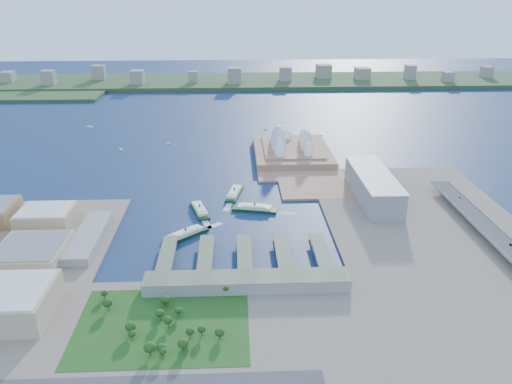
{
  "coord_description": "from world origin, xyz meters",
  "views": [
    {
      "loc": [
        6.03,
        -549.98,
        276.72
      ],
      "look_at": [
        32.9,
        72.29,
        18.0
      ],
      "focal_mm": 35.0,
      "sensor_mm": 36.0,
      "label": 1
    }
  ],
  "objects_px": {
    "ferry_d": "(255,207)",
    "ferry_c": "(186,233)",
    "opera_house": "(292,138)",
    "car_c": "(460,197)",
    "ferry_a": "(200,208)",
    "ferry_b": "(234,192)",
    "toaster_building": "(373,186)",
    "car_b": "(511,245)"
  },
  "relations": [
    {
      "from": "ferry_a",
      "to": "car_b",
      "type": "distance_m",
      "value": 371.34
    },
    {
      "from": "car_c",
      "to": "ferry_d",
      "type": "bearing_deg",
      "value": -0.63
    },
    {
      "from": "opera_house",
      "to": "ferry_b",
      "type": "height_order",
      "value": "opera_house"
    },
    {
      "from": "ferry_d",
      "to": "car_c",
      "type": "xyz_separation_m",
      "value": [
        273.84,
        -2.99,
        9.85
      ]
    },
    {
      "from": "ferry_d",
      "to": "ferry_b",
      "type": "bearing_deg",
      "value": 38.8
    },
    {
      "from": "car_b",
      "to": "car_c",
      "type": "height_order",
      "value": "car_b"
    },
    {
      "from": "toaster_building",
      "to": "car_b",
      "type": "bearing_deg",
      "value": -56.31
    },
    {
      "from": "toaster_building",
      "to": "ferry_a",
      "type": "distance_m",
      "value": 239.76
    },
    {
      "from": "ferry_b",
      "to": "ferry_c",
      "type": "height_order",
      "value": "ferry_b"
    },
    {
      "from": "car_b",
      "to": "ferry_d",
      "type": "bearing_deg",
      "value": 153.86
    },
    {
      "from": "ferry_c",
      "to": "car_c",
      "type": "relative_size",
      "value": 13.47
    },
    {
      "from": "opera_house",
      "to": "ferry_a",
      "type": "height_order",
      "value": "opera_house"
    },
    {
      "from": "ferry_a",
      "to": "ferry_b",
      "type": "distance_m",
      "value": 71.72
    },
    {
      "from": "ferry_b",
      "to": "ferry_d",
      "type": "bearing_deg",
      "value": -51.33
    },
    {
      "from": "ferry_c",
      "to": "car_b",
      "type": "xyz_separation_m",
      "value": [
        358.57,
        -63.96,
        10.02
      ]
    },
    {
      "from": "ferry_c",
      "to": "ferry_b",
      "type": "bearing_deg",
      "value": -66.22
    },
    {
      "from": "ferry_d",
      "to": "opera_house",
      "type": "bearing_deg",
      "value": -5.46
    },
    {
      "from": "ferry_c",
      "to": "car_c",
      "type": "distance_m",
      "value": 365.0
    },
    {
      "from": "toaster_building",
      "to": "ferry_a",
      "type": "height_order",
      "value": "toaster_building"
    },
    {
      "from": "opera_house",
      "to": "ferry_d",
      "type": "distance_m",
      "value": 242.48
    },
    {
      "from": "car_b",
      "to": "ferry_c",
      "type": "bearing_deg",
      "value": 169.89
    },
    {
      "from": "ferry_c",
      "to": "ferry_a",
      "type": "bearing_deg",
      "value": -51.16
    },
    {
      "from": "ferry_a",
      "to": "car_c",
      "type": "xyz_separation_m",
      "value": [
        346.38,
        -2.06,
        10.1
      ]
    },
    {
      "from": "ferry_a",
      "to": "car_c",
      "type": "height_order",
      "value": "car_c"
    },
    {
      "from": "opera_house",
      "to": "toaster_building",
      "type": "xyz_separation_m",
      "value": [
        90.0,
        -200.0,
        -11.5
      ]
    },
    {
      "from": "car_b",
      "to": "car_c",
      "type": "xyz_separation_m",
      "value": [
        0.0,
        131.4,
        -0.07
      ]
    },
    {
      "from": "toaster_building",
      "to": "ferry_d",
      "type": "distance_m",
      "value": 168.05
    },
    {
      "from": "opera_house",
      "to": "car_c",
      "type": "xyz_separation_m",
      "value": [
        199.0,
        -232.12,
        -16.52
      ]
    },
    {
      "from": "ferry_c",
      "to": "car_b",
      "type": "relative_size",
      "value": 13.72
    },
    {
      "from": "opera_house",
      "to": "toaster_building",
      "type": "relative_size",
      "value": 1.16
    },
    {
      "from": "ferry_a",
      "to": "ferry_b",
      "type": "height_order",
      "value": "ferry_b"
    },
    {
      "from": "ferry_a",
      "to": "ferry_b",
      "type": "bearing_deg",
      "value": 33.59
    },
    {
      "from": "opera_house",
      "to": "car_b",
      "type": "height_order",
      "value": "opera_house"
    },
    {
      "from": "ferry_d",
      "to": "ferry_c",
      "type": "bearing_deg",
      "value": 142.36
    },
    {
      "from": "ferry_d",
      "to": "car_c",
      "type": "height_order",
      "value": "car_c"
    },
    {
      "from": "ferry_b",
      "to": "ferry_c",
      "type": "relative_size",
      "value": 1.02
    },
    {
      "from": "opera_house",
      "to": "ferry_a",
      "type": "distance_m",
      "value": 274.51
    },
    {
      "from": "ferry_b",
      "to": "ferry_c",
      "type": "xyz_separation_m",
      "value": [
        -58.12,
        -124.59,
        -0.09
      ]
    },
    {
      "from": "toaster_building",
      "to": "ferry_b",
      "type": "relative_size",
      "value": 2.61
    },
    {
      "from": "opera_house",
      "to": "car_c",
      "type": "height_order",
      "value": "opera_house"
    },
    {
      "from": "toaster_building",
      "to": "ferry_c",
      "type": "distance_m",
      "value": 269.11
    },
    {
      "from": "ferry_a",
      "to": "car_b",
      "type": "relative_size",
      "value": 13.33
    }
  ]
}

